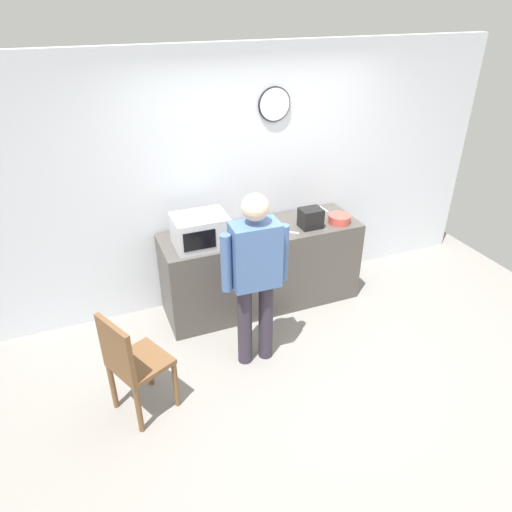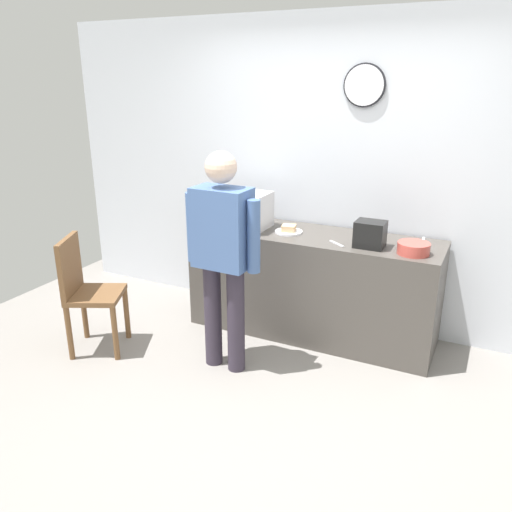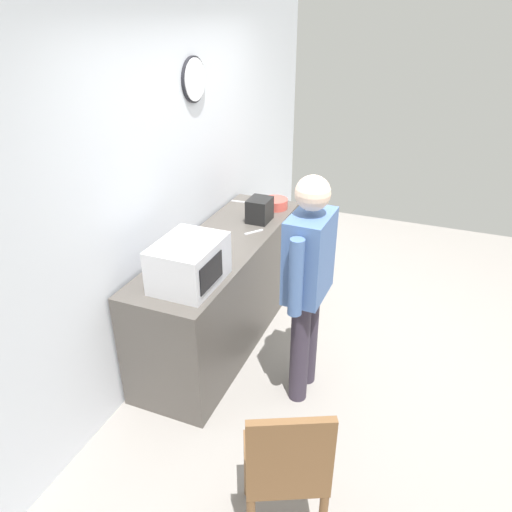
{
  "view_description": "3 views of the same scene",
  "coord_description": "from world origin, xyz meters",
  "px_view_note": "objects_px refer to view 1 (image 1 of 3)",
  "views": [
    {
      "loc": [
        -1.71,
        -2.68,
        2.98
      ],
      "look_at": [
        -0.28,
        0.87,
        0.81
      ],
      "focal_mm": 32.81,
      "sensor_mm": 36.0,
      "label": 1
    },
    {
      "loc": [
        1.25,
        -2.58,
        2.1
      ],
      "look_at": [
        -0.36,
        0.72,
        0.81
      ],
      "focal_mm": 35.91,
      "sensor_mm": 36.0,
      "label": 2
    },
    {
      "loc": [
        -3.13,
        -0.29,
        2.52
      ],
      "look_at": [
        -0.16,
        0.9,
        0.86
      ],
      "focal_mm": 33.83,
      "sensor_mm": 36.0,
      "label": 3
    }
  ],
  "objects_px": {
    "toaster": "(311,218)",
    "microwave": "(200,231)",
    "sandwich_plate": "(244,233)",
    "fork_utensil": "(324,209)",
    "person_standing": "(255,270)",
    "salad_bowl": "(339,219)",
    "wooden_chair": "(131,362)",
    "spoon_utensil": "(291,232)"
  },
  "relations": [
    {
      "from": "microwave",
      "to": "fork_utensil",
      "type": "distance_m",
      "value": 1.52
    },
    {
      "from": "microwave",
      "to": "toaster",
      "type": "distance_m",
      "value": 1.14
    },
    {
      "from": "toaster",
      "to": "spoon_utensil",
      "type": "bearing_deg",
      "value": -169.38
    },
    {
      "from": "spoon_utensil",
      "to": "person_standing",
      "type": "bearing_deg",
      "value": -134.79
    },
    {
      "from": "toaster",
      "to": "fork_utensil",
      "type": "distance_m",
      "value": 0.49
    },
    {
      "from": "wooden_chair",
      "to": "salad_bowl",
      "type": "bearing_deg",
      "value": 21.39
    },
    {
      "from": "salad_bowl",
      "to": "person_standing",
      "type": "relative_size",
      "value": 0.14
    },
    {
      "from": "microwave",
      "to": "person_standing",
      "type": "height_order",
      "value": "person_standing"
    },
    {
      "from": "microwave",
      "to": "sandwich_plate",
      "type": "distance_m",
      "value": 0.47
    },
    {
      "from": "toaster",
      "to": "person_standing",
      "type": "relative_size",
      "value": 0.13
    },
    {
      "from": "salad_bowl",
      "to": "fork_utensil",
      "type": "relative_size",
      "value": 1.37
    },
    {
      "from": "sandwich_plate",
      "to": "fork_utensil",
      "type": "height_order",
      "value": "sandwich_plate"
    },
    {
      "from": "microwave",
      "to": "person_standing",
      "type": "distance_m",
      "value": 0.78
    },
    {
      "from": "person_standing",
      "to": "toaster",
      "type": "bearing_deg",
      "value": 38.06
    },
    {
      "from": "sandwich_plate",
      "to": "salad_bowl",
      "type": "height_order",
      "value": "salad_bowl"
    },
    {
      "from": "spoon_utensil",
      "to": "person_standing",
      "type": "height_order",
      "value": "person_standing"
    },
    {
      "from": "toaster",
      "to": "microwave",
      "type": "bearing_deg",
      "value": 177.9
    },
    {
      "from": "microwave",
      "to": "sandwich_plate",
      "type": "height_order",
      "value": "microwave"
    },
    {
      "from": "microwave",
      "to": "wooden_chair",
      "type": "height_order",
      "value": "microwave"
    },
    {
      "from": "microwave",
      "to": "salad_bowl",
      "type": "xyz_separation_m",
      "value": [
        1.47,
        -0.06,
        -0.11
      ]
    },
    {
      "from": "salad_bowl",
      "to": "spoon_utensil",
      "type": "xyz_separation_m",
      "value": [
        -0.57,
        -0.02,
        -0.04
      ]
    },
    {
      "from": "sandwich_plate",
      "to": "salad_bowl",
      "type": "xyz_separation_m",
      "value": [
        1.02,
        -0.1,
        0.02
      ]
    },
    {
      "from": "person_standing",
      "to": "fork_utensil",
      "type": "bearing_deg",
      "value": 39.85
    },
    {
      "from": "spoon_utensil",
      "to": "wooden_chair",
      "type": "relative_size",
      "value": 0.18
    },
    {
      "from": "toaster",
      "to": "person_standing",
      "type": "xyz_separation_m",
      "value": [
        -0.88,
        -0.69,
        -0.03
      ]
    },
    {
      "from": "salad_bowl",
      "to": "fork_utensil",
      "type": "distance_m",
      "value": 0.36
    },
    {
      "from": "salad_bowl",
      "to": "microwave",
      "type": "bearing_deg",
      "value": 177.55
    },
    {
      "from": "sandwich_plate",
      "to": "wooden_chair",
      "type": "height_order",
      "value": "sandwich_plate"
    },
    {
      "from": "salad_bowl",
      "to": "wooden_chair",
      "type": "relative_size",
      "value": 0.25
    },
    {
      "from": "toaster",
      "to": "sandwich_plate",
      "type": "bearing_deg",
      "value": 173.64
    },
    {
      "from": "spoon_utensil",
      "to": "microwave",
      "type": "bearing_deg",
      "value": 174.48
    },
    {
      "from": "salad_bowl",
      "to": "person_standing",
      "type": "distance_m",
      "value": 1.38
    },
    {
      "from": "toaster",
      "to": "spoon_utensil",
      "type": "relative_size",
      "value": 1.29
    },
    {
      "from": "microwave",
      "to": "wooden_chair",
      "type": "xyz_separation_m",
      "value": [
        -0.85,
        -0.97,
        -0.51
      ]
    },
    {
      "from": "microwave",
      "to": "salad_bowl",
      "type": "height_order",
      "value": "microwave"
    },
    {
      "from": "salad_bowl",
      "to": "spoon_utensil",
      "type": "bearing_deg",
      "value": -177.56
    },
    {
      "from": "microwave",
      "to": "salad_bowl",
      "type": "bearing_deg",
      "value": -2.45
    },
    {
      "from": "sandwich_plate",
      "to": "toaster",
      "type": "height_order",
      "value": "toaster"
    },
    {
      "from": "microwave",
      "to": "fork_utensil",
      "type": "bearing_deg",
      "value": 11.06
    },
    {
      "from": "sandwich_plate",
      "to": "person_standing",
      "type": "xyz_separation_m",
      "value": [
        -0.19,
        -0.77,
        0.05
      ]
    },
    {
      "from": "toaster",
      "to": "person_standing",
      "type": "distance_m",
      "value": 1.12
    },
    {
      "from": "sandwich_plate",
      "to": "fork_utensil",
      "type": "xyz_separation_m",
      "value": [
        1.04,
        0.26,
        -0.02
      ]
    }
  ]
}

